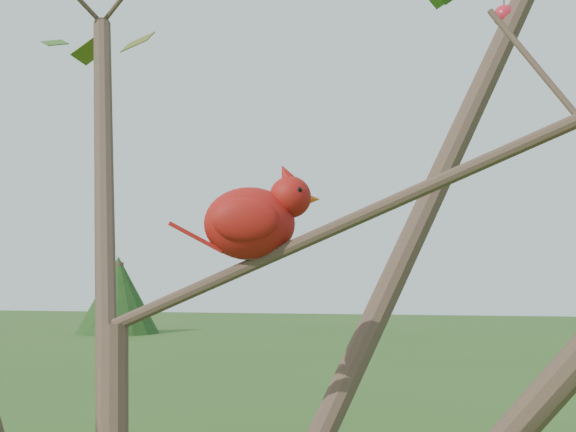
# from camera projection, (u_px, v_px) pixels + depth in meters

# --- Properties ---
(crabapple_tree) EXTENTS (2.35, 2.05, 2.95)m
(crabapple_tree) POSITION_uv_depth(u_px,v_px,m) (133.00, 190.00, 1.06)
(crabapple_tree) COLOR #3C2B20
(crabapple_tree) RESTS_ON ground
(cardinal) EXTENTS (0.20, 0.12, 0.14)m
(cardinal) POSITION_uv_depth(u_px,v_px,m) (255.00, 220.00, 1.14)
(cardinal) COLOR #AB1B0E
(cardinal) RESTS_ON ground
(distant_trees) EXTENTS (42.49, 12.00, 3.01)m
(distant_trees) POSITION_uv_depth(u_px,v_px,m) (405.00, 293.00, 25.96)
(distant_trees) COLOR #3C2B20
(distant_trees) RESTS_ON ground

